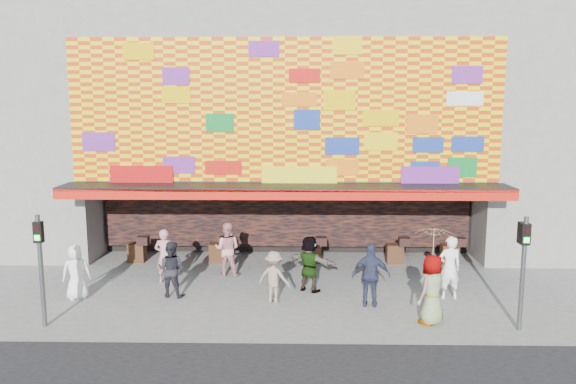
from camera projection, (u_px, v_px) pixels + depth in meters
The scene contains 14 objects.
ground at pixel (282, 307), 16.14m from camera, with size 90.00×90.00×0.00m, color slate.
shop_building at pixel (288, 117), 23.38m from camera, with size 15.20×9.40×10.00m.
signal_left at pixel (40, 258), 14.48m from camera, with size 0.22×0.20×3.00m.
signal_right at pixel (524, 261), 14.24m from camera, with size 0.22×0.20×3.00m.
ped_a at pixel (76, 272), 16.72m from camera, with size 0.81×0.53×1.66m, color white.
ped_b at pixel (165, 256), 18.20m from camera, with size 0.65×0.43×1.79m, color #C68085.
ped_c at pixel (171, 269), 16.94m from camera, with size 0.83×0.65×1.71m, color #222228.
ped_d at pixel (274, 277), 16.43m from camera, with size 1.00×0.57×1.54m, color gray.
ped_e at pixel (371, 275), 16.09m from camera, with size 1.09×0.46×1.87m, color #2C314D.
ped_f at pixel (310, 264), 17.41m from camera, with size 1.64×0.52×1.76m, color gray.
ped_g at pixel (432, 289), 14.83m from camera, with size 0.92×0.60×1.89m, color gray.
ped_h at pixel (450, 268), 16.74m from camera, with size 0.70×0.46×1.92m, color white.
ped_i at pixel (227, 249), 19.02m from camera, with size 0.89×0.69×1.83m, color #DC918E.
parasol at pixel (434, 245), 14.63m from camera, with size 1.23×1.25×1.87m.
Camera 1 is at (0.47, -15.40, 5.85)m, focal length 35.00 mm.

